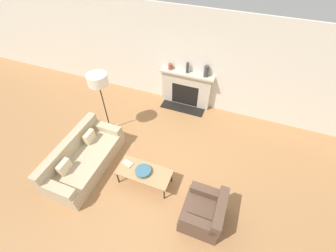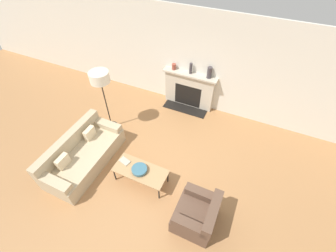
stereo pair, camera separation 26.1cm
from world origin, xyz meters
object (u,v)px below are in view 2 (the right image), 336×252
(fireplace, at_px, (189,90))
(bowl, at_px, (139,169))
(floor_lamp, at_px, (100,81))
(mantel_vase_left, at_px, (174,67))
(book, at_px, (125,161))
(mantel_vase_center_right, at_px, (209,73))
(coffee_table, at_px, (140,171))
(mantel_vase_center_left, at_px, (191,68))
(armchair_near, at_px, (197,214))
(couch, at_px, (83,155))

(fireplace, distance_m, bowl, 3.10)
(floor_lamp, distance_m, mantel_vase_left, 2.23)
(book, height_order, mantel_vase_center_right, mantel_vase_center_right)
(fireplace, height_order, mantel_vase_center_right, mantel_vase_center_right)
(coffee_table, distance_m, book, 0.45)
(coffee_table, bearing_deg, mantel_vase_center_left, 90.30)
(armchair_near, bearing_deg, coffee_table, -103.80)
(armchair_near, height_order, floor_lamp, floor_lamp)
(couch, height_order, book, couch)
(armchair_near, distance_m, book, 1.99)
(couch, distance_m, mantel_vase_left, 3.50)
(fireplace, distance_m, mantel_vase_center_right, 0.93)
(bowl, xyz_separation_m, floor_lamp, (-1.67, 1.23, 1.10))
(coffee_table, distance_m, mantel_vase_center_right, 3.27)
(book, bearing_deg, mantel_vase_center_left, 96.34)
(armchair_near, bearing_deg, couch, -94.57)
(coffee_table, bearing_deg, bowl, -110.31)
(couch, bearing_deg, mantel_vase_left, -17.61)
(floor_lamp, relative_size, mantel_vase_center_left, 5.70)
(floor_lamp, xyz_separation_m, mantel_vase_left, (1.14, 1.88, -0.35))
(coffee_table, bearing_deg, floor_lamp, 144.26)
(armchair_near, height_order, mantel_vase_left, mantel_vase_left)
(coffee_table, distance_m, mantel_vase_left, 3.25)
(couch, distance_m, book, 1.14)
(book, relative_size, mantel_vase_center_right, 0.85)
(armchair_near, distance_m, mantel_vase_left, 4.12)
(book, distance_m, mantel_vase_center_left, 3.18)
(couch, xyz_separation_m, mantel_vase_center_left, (1.54, 3.21, 1.01))
(fireplace, height_order, mantel_vase_center_left, mantel_vase_center_left)
(bowl, height_order, mantel_vase_center_left, mantel_vase_center_left)
(fireplace, relative_size, couch, 0.78)
(fireplace, distance_m, floor_lamp, 2.70)
(coffee_table, height_order, mantel_vase_center_left, mantel_vase_center_left)
(fireplace, xyz_separation_m, book, (-0.43, -3.02, -0.12))
(mantel_vase_left, bearing_deg, mantel_vase_center_left, 0.00)
(floor_lamp, xyz_separation_m, mantel_vase_center_left, (1.66, 1.88, -0.27))
(coffee_table, xyz_separation_m, mantel_vase_center_right, (0.53, 3.09, 0.92))
(fireplace, height_order, armchair_near, fireplace)
(couch, height_order, armchair_near, couch)
(bowl, xyz_separation_m, book, (-0.44, 0.08, -0.04))
(armchair_near, xyz_separation_m, bowl, (-1.50, 0.35, 0.17))
(fireplace, distance_m, mantel_vase_center_left, 0.75)
(fireplace, relative_size, coffee_table, 1.34)
(armchair_near, relative_size, mantel_vase_center_left, 2.71)
(coffee_table, bearing_deg, mantel_vase_center_right, 80.21)
(couch, relative_size, bowl, 6.04)
(fireplace, bearing_deg, book, -98.16)
(mantel_vase_center_right, bearing_deg, armchair_near, -74.55)
(fireplace, relative_size, mantel_vase_center_left, 5.12)
(coffee_table, relative_size, book, 4.36)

